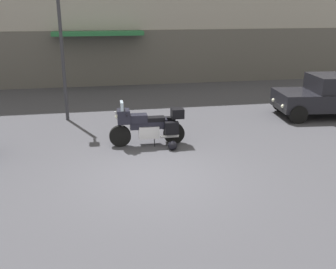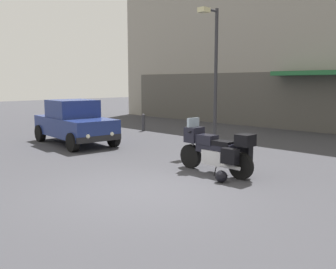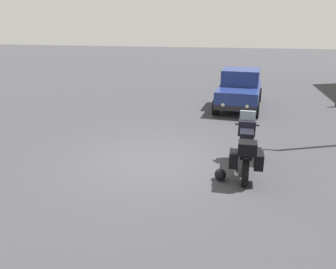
{
  "view_description": "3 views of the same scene",
  "coord_description": "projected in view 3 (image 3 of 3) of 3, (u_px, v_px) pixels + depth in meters",
  "views": [
    {
      "loc": [
        -1.33,
        -8.76,
        4.01
      ],
      "look_at": [
        0.43,
        0.61,
        0.87
      ],
      "focal_mm": 42.17,
      "sensor_mm": 36.0,
      "label": 1
    },
    {
      "loc": [
        5.73,
        -4.89,
        2.28
      ],
      "look_at": [
        -0.12,
        0.96,
        1.11
      ],
      "focal_mm": 39.27,
      "sensor_mm": 36.0,
      "label": 2
    },
    {
      "loc": [
        7.97,
        1.93,
        3.59
      ],
      "look_at": [
        0.7,
        0.5,
        1.03
      ],
      "focal_mm": 35.36,
      "sensor_mm": 36.0,
      "label": 3
    }
  ],
  "objects": [
    {
      "name": "ground_plane",
      "position": [
        155.0,
        161.0,
        8.92
      ],
      "size": [
        80.0,
        80.0,
        0.0
      ],
      "primitive_type": "plane",
      "color": "#38383D"
    },
    {
      "name": "car_hatchback_near",
      "position": [
        240.0,
        89.0,
        14.15
      ],
      "size": [
        3.98,
        2.11,
        1.64
      ],
      "rotation": [
        0.0,
        0.0,
        -0.1
      ],
      "color": "navy",
      "rests_on": "ground"
    },
    {
      "name": "motorcycle",
      "position": [
        246.0,
        148.0,
        8.12
      ],
      "size": [
        2.26,
        0.77,
        1.36
      ],
      "rotation": [
        0.0,
        0.0,
        3.12
      ],
      "color": "black",
      "rests_on": "ground"
    },
    {
      "name": "helmet",
      "position": [
        220.0,
        174.0,
        7.82
      ],
      "size": [
        0.28,
        0.28,
        0.28
      ],
      "primitive_type": "sphere",
      "color": "black",
      "rests_on": "ground"
    }
  ]
}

